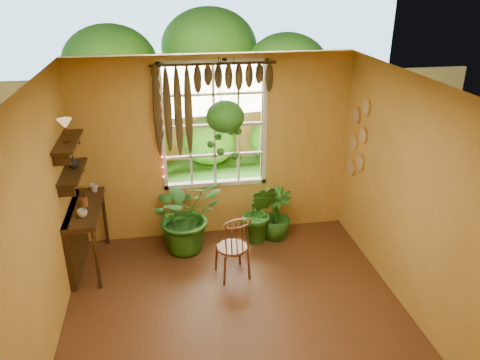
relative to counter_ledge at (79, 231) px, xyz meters
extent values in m
plane|color=#593019|center=(1.91, -1.60, -0.55)|extent=(4.50, 4.50, 0.00)
plane|color=white|center=(1.91, -1.60, 2.15)|extent=(4.50, 4.50, 0.00)
plane|color=gold|center=(1.91, 0.65, 0.80)|extent=(4.00, 0.00, 4.00)
plane|color=gold|center=(-0.09, -1.60, 0.80)|extent=(0.00, 4.50, 4.50)
plane|color=gold|center=(3.91, -1.60, 0.80)|extent=(0.00, 4.50, 4.50)
cube|color=silver|center=(1.91, 0.68, 1.15)|extent=(1.52, 0.10, 1.86)
cube|color=white|center=(1.91, 0.71, 1.15)|extent=(1.38, 0.01, 1.78)
cylinder|color=#3B2510|center=(1.91, 0.57, 2.03)|extent=(1.70, 0.04, 0.04)
cube|color=#3B2510|center=(0.11, 0.00, 0.32)|extent=(0.40, 1.20, 0.06)
cube|color=#3B2510|center=(-0.05, 0.00, -0.10)|extent=(0.08, 1.18, 0.90)
cylinder|color=#3B2510|center=(0.27, -0.55, -0.12)|extent=(0.05, 0.05, 0.86)
cylinder|color=#3B2510|center=(0.27, 0.55, -0.12)|extent=(0.05, 0.05, 0.86)
cube|color=#3B2510|center=(0.03, 0.00, 0.85)|extent=(0.25, 0.90, 0.04)
cube|color=#3B2510|center=(0.03, 0.00, 1.25)|extent=(0.25, 0.90, 0.04)
cube|color=#205117|center=(1.91, 5.65, -0.57)|extent=(14.00, 10.00, 0.04)
cube|color=#9A7C49|center=(1.91, 3.85, 0.35)|extent=(12.00, 0.10, 1.80)
plane|color=#95CDFA|center=(1.91, 7.45, 1.00)|extent=(12.00, 0.00, 12.00)
cylinder|color=brown|center=(1.97, -0.54, -0.13)|extent=(0.47, 0.47, 0.04)
torus|color=brown|center=(2.01, -0.71, 0.32)|extent=(0.38, 0.11, 0.38)
imported|color=#1C4512|center=(1.43, 0.21, 0.01)|extent=(1.25, 1.16, 1.12)
imported|color=#1C4512|center=(2.50, 0.23, -0.08)|extent=(0.63, 0.57, 0.94)
imported|color=#1C4512|center=(2.76, 0.30, -0.15)|extent=(0.53, 0.53, 0.80)
ellipsoid|color=black|center=(2.02, 0.31, 1.30)|extent=(0.31, 0.31, 0.18)
ellipsoid|color=#1C4512|center=(2.02, 0.31, 1.38)|extent=(0.51, 0.51, 0.44)
imported|color=silver|center=(0.13, -0.29, 0.40)|extent=(0.14, 0.14, 0.10)
imported|color=beige|center=(0.19, 0.45, 0.40)|extent=(0.15, 0.15, 0.11)
cylinder|color=brown|center=(0.11, 0.02, 0.41)|extent=(0.10, 0.10, 0.12)
imported|color=#B2AD99|center=(0.04, 0.10, 0.94)|extent=(0.16, 0.16, 0.15)
cylinder|color=brown|center=(0.05, -0.09, 1.28)|extent=(0.10, 0.10, 0.03)
cylinder|color=brown|center=(0.05, -0.09, 1.37)|extent=(0.02, 0.02, 0.18)
cone|color=slate|center=(0.05, -0.09, 1.50)|extent=(0.18, 0.18, 0.12)
camera|label=1|loc=(1.21, -5.69, 3.11)|focal=35.00mm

